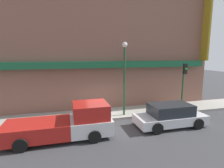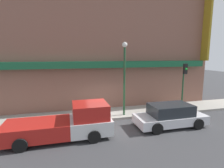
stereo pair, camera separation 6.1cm
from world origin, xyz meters
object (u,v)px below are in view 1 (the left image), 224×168
fire_hydrant (156,108)px  traffic_light (184,78)px  parked_car (170,115)px  street_lamp (124,70)px  pickup_truck (67,124)px

fire_hydrant → traffic_light: (2.35, 0.15, 2.16)m
parked_car → street_lamp: 4.21m
pickup_truck → parked_car: size_ratio=1.25×
traffic_light → fire_hydrant: bearing=-176.3°
parked_car → fire_hydrant: bearing=81.0°
street_lamp → traffic_light: bearing=1.5°
traffic_light → street_lamp: bearing=-178.5°
fire_hydrant → pickup_truck: bearing=-161.1°
fire_hydrant → street_lamp: bearing=179.5°
street_lamp → fire_hydrant: bearing=-0.5°
pickup_truck → street_lamp: 5.27m
pickup_truck → traffic_light: size_ratio=1.52×
parked_car → traffic_light: 4.07m
pickup_truck → street_lamp: street_lamp is taller
fire_hydrant → traffic_light: 3.20m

